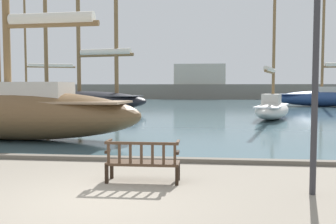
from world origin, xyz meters
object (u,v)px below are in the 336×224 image
Objects in this scene: park_bench at (143,161)px; sailboat_centre_channel at (16,109)px; sailboat_nearest_port at (325,96)px; lamp_post at (316,65)px; sailboat_distant_harbor at (83,97)px; sailboat_nearest_starboard at (272,107)px; sailboat_far_port at (29,95)px.

park_bench is 8.28m from sailboat_centre_channel.
lamp_post is at bearing -106.73° from sailboat_nearest_port.
sailboat_distant_harbor is 18.19m from sailboat_centre_channel.
sailboat_nearest_port is 25.37m from sailboat_distant_harbor.
lamp_post reaches higher than park_bench.
sailboat_nearest_starboard is at bearing -25.40° from sailboat_distant_harbor.
park_bench is 25.38m from sailboat_distant_harbor.
sailboat_centre_channel reaches higher than park_bench.
park_bench is at bearing -43.38° from sailboat_centre_channel.
park_bench is at bearing -59.85° from sailboat_far_port.
lamp_post is (-1.97, -16.96, 1.68)m from sailboat_nearest_starboard.
sailboat_distant_harbor is (-23.26, -10.11, 0.11)m from sailboat_nearest_port.
sailboat_far_port is at bearing 115.87° from sailboat_centre_channel.
sailboat_nearest_starboard is 17.16m from lamp_post.
sailboat_nearest_starboard is at bearing -115.74° from sailboat_nearest_port.
sailboat_nearest_starboard is at bearing 43.24° from sailboat_centre_channel.
sailboat_nearest_port is at bearing 73.27° from lamp_post.
lamp_post is at bearing -96.64° from sailboat_nearest_starboard.
sailboat_far_port reaches higher than lamp_post.
park_bench is 17.28m from sailboat_nearest_starboard.
sailboat_nearest_port is at bearing 67.78° from park_bench.
sailboat_centre_channel is (-5.99, 5.66, 0.79)m from park_bench.
sailboat_far_port is at bearing 145.18° from sailboat_nearest_starboard.
sailboat_nearest_port is at bearing 23.49° from sailboat_distant_harbor.
sailboat_far_port is at bearing 120.15° from park_bench.
sailboat_distant_harbor is 1.48× the size of sailboat_nearest_starboard.
lamp_post is (9.45, -6.22, 1.25)m from sailboat_centre_channel.
sailboat_nearest_port is at bearing 54.80° from sailboat_centre_channel.
lamp_post is at bearing -33.35° from sailboat_centre_channel.
sailboat_centre_channel is at bearing -125.20° from sailboat_nearest_port.
sailboat_distant_harbor is at bearing 118.36° from lamp_post.
lamp_post is (3.46, -0.56, 2.04)m from park_bench.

